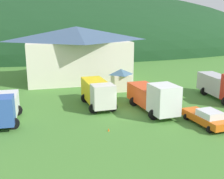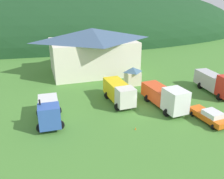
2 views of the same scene
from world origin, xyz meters
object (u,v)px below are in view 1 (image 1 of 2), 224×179
at_px(depot_building, 77,53).
at_px(heavy_rig_white, 154,97).
at_px(flatbed_truck_yellow, 98,92).
at_px(traffic_cone_near_pickup, 109,131).
at_px(service_pickup_orange, 206,117).
at_px(crane_truck_red, 222,86).
at_px(play_shed_cream, 121,79).
at_px(box_truck_blue, 3,107).

xyz_separation_m(depot_building, heavy_rig_white, (5.61, -19.80, -2.78)).
distance_m(flatbed_truck_yellow, traffic_cone_near_pickup, 8.01).
relative_size(service_pickup_orange, traffic_cone_near_pickup, 9.31).
relative_size(flatbed_truck_yellow, crane_truck_red, 0.87).
xyz_separation_m(play_shed_cream, flatbed_truck_yellow, (-4.84, -6.59, 0.12)).
xyz_separation_m(depot_building, box_truck_blue, (-10.11, -19.04, -2.92)).
xyz_separation_m(play_shed_cream, traffic_cone_near_pickup, (-5.48, -14.37, -1.64)).
xyz_separation_m(box_truck_blue, service_pickup_orange, (19.08, -5.83, -0.83)).
bearing_deg(box_truck_blue, flatbed_truck_yellow, 107.90).
bearing_deg(crane_truck_red, box_truck_blue, -83.15).
bearing_deg(box_truck_blue, crane_truck_red, 95.13).
distance_m(play_shed_cream, traffic_cone_near_pickup, 15.47).
xyz_separation_m(heavy_rig_white, traffic_cone_near_pickup, (-6.17, -4.03, -1.81)).
bearing_deg(flatbed_truck_yellow, play_shed_cream, 141.05).
height_order(flatbed_truck_yellow, heavy_rig_white, heavy_rig_white).
bearing_deg(play_shed_cream, depot_building, 117.51).
height_order(box_truck_blue, traffic_cone_near_pickup, box_truck_blue).
bearing_deg(play_shed_cream, heavy_rig_white, -86.18).
xyz_separation_m(play_shed_cream, box_truck_blue, (-15.04, -9.58, 0.03)).
height_order(depot_building, traffic_cone_near_pickup, depot_building).
bearing_deg(play_shed_cream, traffic_cone_near_pickup, -110.88).
xyz_separation_m(heavy_rig_white, crane_truck_red, (10.44, 2.40, 0.07)).
bearing_deg(crane_truck_red, flatbed_truck_yellow, -91.58).
xyz_separation_m(depot_building, play_shed_cream, (4.92, -9.46, -2.95)).
bearing_deg(flatbed_truck_yellow, traffic_cone_near_pickup, -7.38).
bearing_deg(heavy_rig_white, service_pickup_orange, 28.93).
distance_m(box_truck_blue, crane_truck_red, 26.21).
distance_m(depot_building, box_truck_blue, 21.76).
bearing_deg(play_shed_cream, service_pickup_orange, -75.30).
distance_m(box_truck_blue, traffic_cone_near_pickup, 10.82).
bearing_deg(depot_building, play_shed_cream, -62.49).
bearing_deg(traffic_cone_near_pickup, play_shed_cream, 69.12).
bearing_deg(play_shed_cream, box_truck_blue, -147.49).
relative_size(play_shed_cream, traffic_cone_near_pickup, 5.36).
relative_size(depot_building, flatbed_truck_yellow, 2.41).
distance_m(play_shed_cream, heavy_rig_white, 10.37).
relative_size(depot_building, traffic_cone_near_pickup, 29.56).
relative_size(flatbed_truck_yellow, heavy_rig_white, 0.85).
relative_size(play_shed_cream, heavy_rig_white, 0.37).
bearing_deg(crane_truck_red, heavy_rig_white, -73.77).
bearing_deg(depot_building, traffic_cone_near_pickup, -91.35).
relative_size(box_truck_blue, service_pickup_orange, 1.22).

